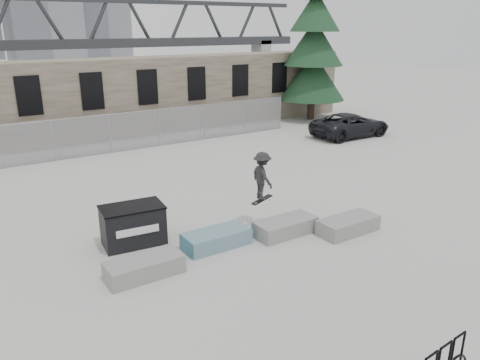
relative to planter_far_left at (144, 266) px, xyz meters
name	(u,v)px	position (x,y,z in m)	size (l,w,h in m)	color
ground	(246,241)	(3.40, 0.25, -0.27)	(120.00, 120.00, 0.00)	#B7B6B2
stone_wall	(87,100)	(3.40, 16.49, 1.99)	(36.00, 2.58, 4.50)	#645949
chainlink_fence	(110,133)	(3.40, 12.75, 0.77)	(22.06, 0.06, 2.02)	gray
planter_far_left	(144,266)	(0.00, 0.00, 0.00)	(2.00, 0.90, 0.49)	gray
planter_center_left	(216,238)	(2.46, 0.45, 0.00)	(2.00, 0.90, 0.49)	teal
planter_center_right	(285,226)	(4.72, 0.01, 0.00)	(2.00, 0.90, 0.49)	gray
planter_offset	(348,224)	(6.47, -0.98, 0.00)	(2.00, 0.90, 0.49)	gray
dumpster	(133,225)	(0.47, 1.98, 0.34)	(1.94, 1.31, 1.20)	black
spruce_tree	(314,47)	(18.23, 14.15, 4.65)	(4.48, 4.48, 11.50)	#38281E
truss_bridge	(77,43)	(13.40, 55.25, 3.87)	(70.00, 3.00, 9.80)	#2D3033
suv	(351,125)	(16.55, 8.73, 0.43)	(2.30, 5.00, 1.39)	black
skateboarder	(262,176)	(4.54, 1.05, 1.41)	(0.81, 1.07, 1.69)	#232325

